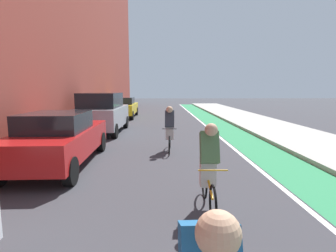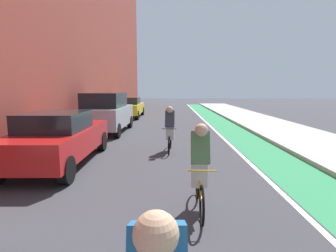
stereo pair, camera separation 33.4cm
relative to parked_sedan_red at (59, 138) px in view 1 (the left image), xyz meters
name	(u,v)px [view 1 (the left image)]	position (x,y,z in m)	size (l,w,h in m)	color
ground_plane	(165,130)	(3.11, 6.39, -0.79)	(93.68, 93.68, 0.00)	#38383D
bike_lane_paint	(220,125)	(6.47, 8.39, -0.78)	(1.60, 42.58, 0.00)	#2D8451
lane_divider_stripe	(205,125)	(5.57, 8.39, -0.78)	(0.12, 42.58, 0.00)	white
sidewalk_right	(261,124)	(9.00, 8.39, -0.72)	(3.48, 42.58, 0.14)	#A8A59E
building_facade_left	(58,1)	(-2.85, 8.37, 6.24)	(4.15, 42.58, 14.05)	brown
parked_sedan_red	(59,138)	(0.00, 0.00, 0.00)	(1.89, 4.49, 1.53)	red
parked_suv_silver	(102,112)	(0.00, 5.71, 0.23)	(2.10, 4.31, 1.98)	#9EA0A8
parked_sedan_yellow_cab	(123,107)	(0.00, 12.83, 0.00)	(1.99, 4.56, 1.53)	yellow
cyclist_mid	(209,164)	(3.74, -2.92, 0.06)	(0.48, 1.71, 1.61)	black
cyclist_trailing	(170,127)	(3.20, 1.66, 0.06)	(0.48, 1.68, 1.59)	black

